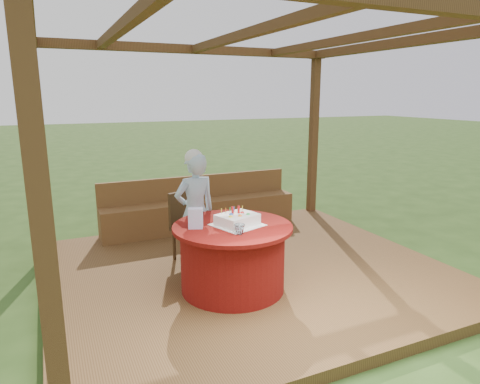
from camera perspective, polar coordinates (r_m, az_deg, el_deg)
name	(u,v)px	position (r m, az deg, el deg)	size (l,w,h in m)	color
ground	(249,277)	(5.24, 1.15, -11.28)	(60.00, 60.00, 0.00)	#284517
deck	(249,272)	(5.22, 1.16, -10.68)	(4.50, 4.00, 0.12)	brown
pergola	(250,70)	(4.79, 1.29, 16.01)	(4.50, 4.00, 2.72)	brown
bench	(201,211)	(6.61, -5.28, -2.60)	(3.00, 0.42, 0.80)	brown
table	(233,257)	(4.54, -0.99, -8.65)	(1.24, 1.24, 0.71)	maroon
chair	(188,223)	(5.38, -6.95, -4.09)	(0.53, 0.53, 0.85)	#3D2813
elderly_woman	(195,210)	(4.99, -6.01, -2.41)	(0.54, 0.40, 1.43)	#92BDD9
birthday_cake	(237,220)	(4.41, -0.37, -3.71)	(0.56, 0.56, 0.19)	white
gift_bag	(196,218)	(4.33, -5.94, -3.49)	(0.14, 0.09, 0.21)	#D88CC1
drinking_glass	(240,229)	(4.14, -0.05, -4.99)	(0.10, 0.10, 0.10)	white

